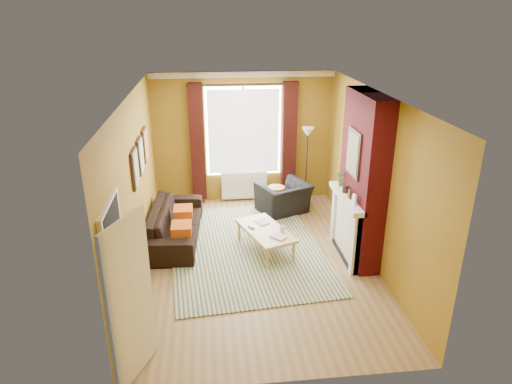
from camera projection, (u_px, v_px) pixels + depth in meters
ground at (258, 260)px, 7.77m from camera, size 5.50×5.50×0.00m
room_walls at (294, 177)px, 7.58m from camera, size 3.82×5.54×2.83m
striped_rug at (246, 248)px, 8.13m from camera, size 2.90×3.81×0.02m
sofa at (175, 223)px, 8.38m from camera, size 0.99×2.22×0.63m
armchair at (283, 198)px, 9.50m from camera, size 1.24×1.18×0.64m
coffee_table at (265, 231)px, 7.95m from camera, size 1.01×1.38×0.42m
wicker_stool at (276, 197)px, 9.77m from camera, size 0.49×0.49×0.46m
floor_lamp at (307, 144)px, 9.50m from camera, size 0.33×0.33×1.71m
book_a at (275, 239)px, 7.57m from camera, size 0.32×0.31×0.02m
book_b at (257, 223)px, 8.14m from camera, size 0.27×0.31×0.02m
mug at (282, 229)px, 7.84m from camera, size 0.14×0.14×0.10m
tv_remote at (251, 227)px, 7.97m from camera, size 0.12×0.15×0.02m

